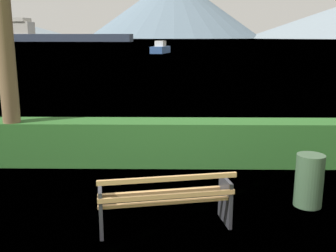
{
  "coord_description": "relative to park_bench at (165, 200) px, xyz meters",
  "views": [
    {
      "loc": [
        0.13,
        -5.2,
        2.66
      ],
      "look_at": [
        0.0,
        3.27,
        0.73
      ],
      "focal_mm": 42.18,
      "sensor_mm": 36.0,
      "label": 1
    }
  ],
  "objects": [
    {
      "name": "cargo_ship_large",
      "position": [
        -63.24,
        203.85,
        2.92
      ],
      "size": [
        72.92,
        16.57,
        11.98
      ],
      "color": "#2D384C",
      "rests_on": "water_surface"
    },
    {
      "name": "park_bench",
      "position": [
        0.0,
        0.0,
        0.0
      ],
      "size": [
        1.94,
        0.91,
        0.87
      ],
      "color": "tan",
      "rests_on": "ground_plane"
    },
    {
      "name": "distant_hills",
      "position": [
        106.7,
        544.53,
        34.96
      ],
      "size": [
        1012.24,
        435.69,
        85.38
      ],
      "color": "gray",
      "rests_on": "ground_plane"
    },
    {
      "name": "ground_plane",
      "position": [
        -0.01,
        0.06,
        -0.43
      ],
      "size": [
        1400.0,
        1400.0,
        0.0
      ],
      "primitive_type": "plane",
      "color": "#567A38"
    },
    {
      "name": "water_surface",
      "position": [
        -0.01,
        308.4,
        -0.43
      ],
      "size": [
        620.0,
        620.0,
        0.0
      ],
      "primitive_type": "plane",
      "color": "#6B8EA3",
      "rests_on": "ground_plane"
    },
    {
      "name": "trash_bin",
      "position": [
        2.27,
        0.81,
        -0.01
      ],
      "size": [
        0.44,
        0.44,
        0.85
      ],
      "primitive_type": "cylinder",
      "color": "#385138",
      "rests_on": "ground_plane"
    },
    {
      "name": "hedge_row",
      "position": [
        -0.01,
        2.93,
        0.04
      ],
      "size": [
        12.82,
        0.75,
        0.93
      ],
      "primitive_type": "cube",
      "color": "#285B23",
      "rests_on": "ground_plane"
    },
    {
      "name": "fishing_boat_near",
      "position": [
        -2.09,
        59.7,
        0.28
      ],
      "size": [
        3.18,
        6.29,
        1.97
      ],
      "color": "#335693",
      "rests_on": "water_surface"
    }
  ]
}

